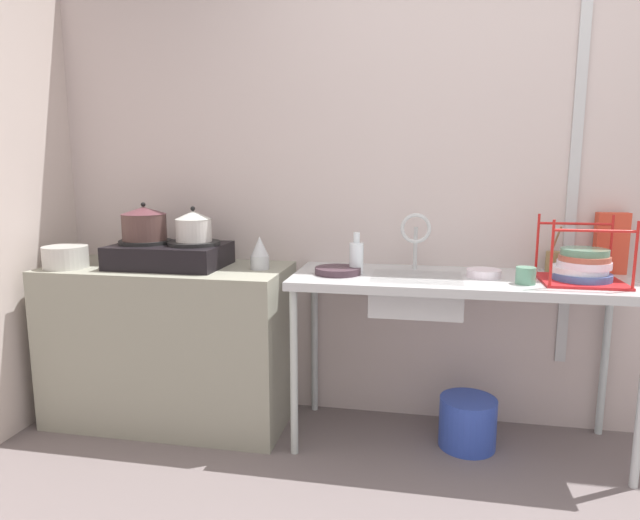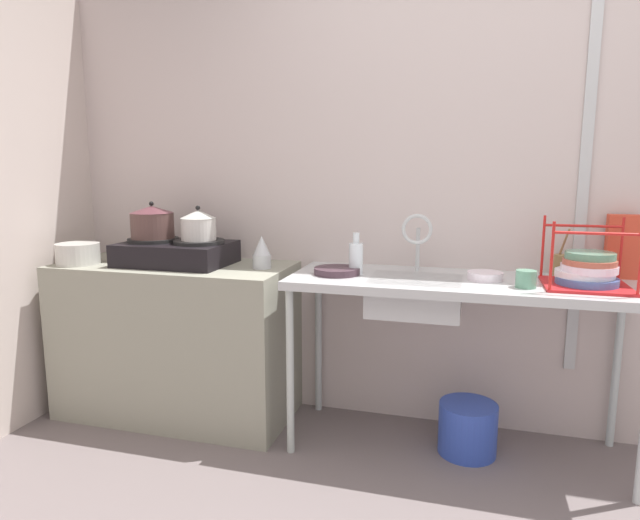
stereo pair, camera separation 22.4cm
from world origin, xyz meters
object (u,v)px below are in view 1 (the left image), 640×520
(cup_by_rack, at_px, (526,276))
(small_bowl_on_drainboard, at_px, (484,273))
(pot_on_right_burner, at_px, (193,226))
(frying_pan, at_px, (338,271))
(bottle_by_sink, at_px, (356,257))
(cereal_box, at_px, (611,243))
(percolator, at_px, (260,253))
(stove, at_px, (170,254))
(bucket_on_floor, at_px, (468,422))
(utensil_jar, at_px, (553,261))
(pot_on_left_burner, at_px, (144,223))
(faucet, at_px, (416,232))
(pot_beside_stove, at_px, (66,257))
(dish_rack, at_px, (582,267))
(sink_basin, at_px, (416,294))

(cup_by_rack, relative_size, small_bowl_on_drainboard, 0.54)
(pot_on_right_burner, xyz_separation_m, frying_pan, (0.75, -0.03, -0.20))
(bottle_by_sink, distance_m, cereal_box, 1.23)
(percolator, bearing_deg, small_bowl_on_drainboard, 0.31)
(stove, distance_m, pot_on_right_burner, 0.20)
(pot_on_right_burner, relative_size, bucket_on_floor, 0.67)
(small_bowl_on_drainboard, bearing_deg, utensil_jar, 30.60)
(bottle_by_sink, bearing_deg, cereal_box, 10.62)
(frying_pan, distance_m, cup_by_rack, 0.85)
(pot_on_left_burner, xyz_separation_m, bucket_on_floor, (1.66, -0.02, -0.94))
(frying_pan, bearing_deg, faucet, 21.89)
(cereal_box, bearing_deg, bottle_by_sink, -169.48)
(pot_on_left_burner, height_order, percolator, pot_on_left_burner)
(stove, distance_m, cereal_box, 2.19)
(pot_beside_stove, xyz_separation_m, frying_pan, (1.40, 0.10, -0.04))
(pot_beside_stove, relative_size, cup_by_rack, 2.59)
(stove, relative_size, faucet, 1.97)
(cereal_box, bearing_deg, small_bowl_on_drainboard, -161.17)
(frying_pan, bearing_deg, percolator, 172.70)
(faucet, xyz_separation_m, cup_by_rack, (0.49, -0.22, -0.16))
(percolator, height_order, bucket_on_floor, percolator)
(percolator, height_order, cup_by_rack, percolator)
(percolator, relative_size, cereal_box, 0.56)
(stove, height_order, frying_pan, stove)
(stove, height_order, cup_by_rack, stove)
(frying_pan, xyz_separation_m, dish_rack, (1.10, 0.01, 0.05))
(pot_on_left_burner, relative_size, frying_pan, 1.03)
(stove, xyz_separation_m, utensil_jar, (1.92, 0.23, -0.01))
(sink_basin, relative_size, dish_rack, 1.22)
(bottle_by_sink, bearing_deg, stove, -179.73)
(stove, relative_size, percolator, 3.41)
(percolator, bearing_deg, stove, -177.94)
(frying_pan, bearing_deg, stove, 177.74)
(percolator, height_order, faucet, faucet)
(utensil_jar, bearing_deg, bucket_on_floor, -147.72)
(cup_by_rack, distance_m, cereal_box, 0.57)
(faucet, distance_m, cup_by_rack, 0.55)
(percolator, xyz_separation_m, cereal_box, (1.70, 0.21, 0.07))
(dish_rack, bearing_deg, bucket_on_floor, 179.51)
(pot_on_right_burner, distance_m, pot_beside_stove, 0.68)
(sink_basin, xyz_separation_m, dish_rack, (0.72, 0.01, 0.15))
(pot_on_right_burner, bearing_deg, cereal_box, 6.45)
(pot_on_right_burner, xyz_separation_m, faucet, (1.11, 0.11, -0.02))
(stove, bearing_deg, dish_rack, -0.67)
(percolator, distance_m, sink_basin, 0.80)
(faucet, distance_m, bottle_by_sink, 0.32)
(pot_on_right_burner, distance_m, dish_rack, 1.85)
(percolator, bearing_deg, bucket_on_floor, -1.99)
(small_bowl_on_drainboard, relative_size, utensil_jar, 0.70)
(faucet, xyz_separation_m, bucket_on_floor, (0.28, -0.13, -0.91))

